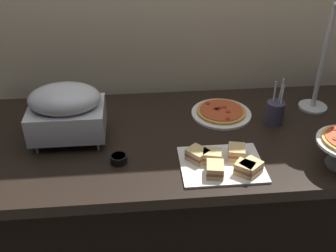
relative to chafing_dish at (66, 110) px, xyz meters
name	(u,v)px	position (x,y,z in m)	size (l,w,h in m)	color
ground_plane	(186,248)	(0.54, -0.01, -0.91)	(8.00, 8.00, 0.00)	#4C443D
back_wall	(179,6)	(0.54, 0.49, 0.29)	(4.40, 0.04, 2.40)	#C6B593
buffet_table	(188,196)	(0.54, -0.01, -0.52)	(1.90, 0.84, 0.76)	black
chafing_dish	(66,110)	(0.00, 0.00, 0.00)	(0.32, 0.23, 0.26)	#B7BABF
pizza_plate_front	(221,113)	(0.71, 0.15, -0.14)	(0.29, 0.29, 0.03)	white
sandwich_platter	(224,162)	(0.64, -0.26, -0.13)	(0.33, 0.26, 0.06)	white
sauce_cup_near	(119,159)	(0.22, -0.19, -0.13)	(0.07, 0.07, 0.03)	black
utensil_holder	(275,112)	(0.94, 0.05, -0.09)	(0.08, 0.08, 0.23)	#383347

